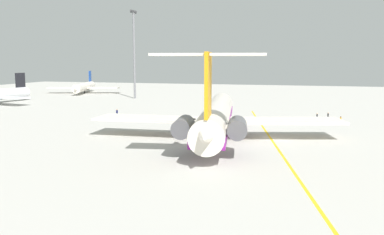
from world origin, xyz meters
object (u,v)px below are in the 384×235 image
(safety_cone_wingtip, at_px, (280,117))
(light_mast, at_px, (134,51))
(ground_crew_near_tail, at_px, (317,116))
(safety_cone_nose, at_px, (305,118))
(ground_crew_portside, at_px, (117,112))
(ground_crew_starboard, at_px, (328,115))
(airliner_far_right, at_px, (84,87))
(ground_crew_near_nose, at_px, (341,120))
(main_jetliner, at_px, (216,116))

(safety_cone_wingtip, bearing_deg, light_mast, 54.07)
(ground_crew_near_tail, distance_m, safety_cone_wingtip, 7.83)
(safety_cone_wingtip, bearing_deg, safety_cone_nose, -79.91)
(ground_crew_near_tail, bearing_deg, ground_crew_portside, 16.83)
(safety_cone_wingtip, bearing_deg, ground_crew_starboard, -90.51)
(safety_cone_nose, height_order, safety_cone_wingtip, same)
(airliner_far_right, relative_size, ground_crew_near_nose, 15.65)
(ground_crew_starboard, xyz_separation_m, safety_cone_nose, (0.99, 4.58, -0.81))
(ground_crew_near_tail, distance_m, ground_crew_portside, 42.14)
(airliner_far_right, distance_m, ground_crew_near_tail, 99.16)
(safety_cone_nose, bearing_deg, ground_crew_near_tail, -141.10)
(ground_crew_near_tail, height_order, safety_cone_wingtip, ground_crew_near_tail)
(ground_crew_starboard, bearing_deg, safety_cone_wingtip, 164.54)
(ground_crew_near_tail, bearing_deg, light_mast, -23.24)
(ground_crew_near_tail, height_order, safety_cone_nose, ground_crew_near_tail)
(ground_crew_near_tail, xyz_separation_m, light_mast, (37.67, 56.60, 14.11))
(ground_crew_near_nose, relative_size, ground_crew_near_tail, 0.98)
(safety_cone_nose, bearing_deg, light_mast, 57.38)
(main_jetliner, height_order, light_mast, light_mast)
(ground_crew_starboard, bearing_deg, ground_crew_near_nose, -84.89)
(ground_crew_near_nose, distance_m, ground_crew_starboard, 6.19)
(airliner_far_right, bearing_deg, ground_crew_starboard, 41.53)
(ground_crew_near_nose, relative_size, safety_cone_wingtip, 3.11)
(ground_crew_portside, bearing_deg, ground_crew_near_tail, -94.45)
(ground_crew_starboard, relative_size, light_mast, 0.06)
(airliner_far_right, xyz_separation_m, safety_cone_wingtip, (-50.37, -76.64, -2.13))
(airliner_far_right, xyz_separation_m, light_mast, (-14.79, -27.53, 12.81))
(main_jetliner, distance_m, safety_cone_nose, 30.35)
(ground_crew_starboard, bearing_deg, safety_cone_nose, 152.83)
(airliner_far_right, distance_m, safety_cone_wingtip, 91.73)
(ground_crew_starboard, relative_size, safety_cone_nose, 3.11)
(airliner_far_right, relative_size, light_mast, 0.96)
(ground_crew_portside, distance_m, safety_cone_wingtip, 35.05)
(airliner_far_right, distance_m, ground_crew_starboard, 99.98)
(ground_crew_portside, xyz_separation_m, light_mast, (42.38, 14.73, 14.15))
(ground_crew_near_tail, bearing_deg, safety_cone_wingtip, -5.15)
(ground_crew_portside, bearing_deg, light_mast, 8.29)
(airliner_far_right, height_order, light_mast, light_mast)
(main_jetliner, distance_m, ground_crew_near_nose, 28.40)
(ground_crew_near_nose, height_order, safety_cone_nose, ground_crew_near_nose)
(airliner_far_right, relative_size, safety_cone_nose, 48.73)
(ground_crew_near_tail, distance_m, light_mast, 69.44)
(ground_crew_near_nose, distance_m, ground_crew_portside, 46.17)
(safety_cone_wingtip, height_order, light_mast, light_mast)
(safety_cone_nose, bearing_deg, airliner_far_right, 58.81)
(ground_crew_near_nose, xyz_separation_m, safety_cone_nose, (6.81, 6.70, -0.81))
(ground_crew_starboard, xyz_separation_m, safety_cone_wingtip, (0.09, 9.66, -0.81))
(ground_crew_portside, distance_m, light_mast, 47.05)
(ground_crew_starboard, height_order, safety_cone_wingtip, ground_crew_starboard)
(main_jetliner, relative_size, light_mast, 1.60)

